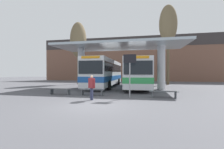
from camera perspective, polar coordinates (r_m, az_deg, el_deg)
ground_plane at (r=8.24m, az=-6.92°, el=-11.56°), size 100.00×100.00×0.00m
townhouse_backdrop at (r=32.46m, az=7.04°, el=7.31°), size 40.00×0.58×9.47m
station_canopy at (r=16.82m, az=2.75°, el=8.79°), size 13.97×5.40×4.85m
transit_bus_left_bay at (r=18.88m, az=-2.57°, el=0.88°), size 2.79×11.30×3.28m
transit_bus_center_bay at (r=17.95m, az=9.58°, el=0.69°), size 3.13×11.63×3.14m
waiting_bench_near_pillar at (r=11.73m, az=-7.57°, el=-6.18°), size 1.98×0.44×0.46m
waiting_bench_mid_platform at (r=11.18m, az=19.08°, el=-6.54°), size 1.96×0.44×0.46m
waiting_bench_far_platform at (r=12.88m, az=-19.15°, el=-5.61°), size 1.90×0.44×0.46m
info_sign_platform at (r=10.61m, az=6.79°, el=2.93°), size 0.90×0.09×3.04m
pedestrian_waiting at (r=9.69m, az=-7.76°, el=-3.97°), size 0.54×0.41×1.58m
poplar_tree_behind_left at (r=24.63m, az=-12.73°, el=12.58°), size 2.52×2.52×9.69m
poplar_tree_behind_right at (r=24.74m, az=20.59°, el=17.24°), size 2.58×2.58×11.82m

